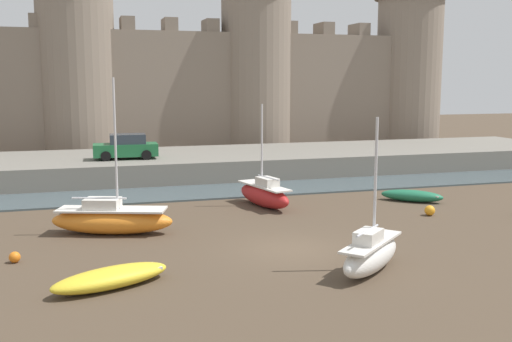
{
  "coord_description": "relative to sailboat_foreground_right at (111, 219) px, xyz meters",
  "views": [
    {
      "loc": [
        -7.73,
        -21.31,
        6.52
      ],
      "look_at": [
        -0.16,
        4.16,
        2.5
      ],
      "focal_mm": 42.0,
      "sensor_mm": 36.0,
      "label": 1
    }
  ],
  "objects": [
    {
      "name": "mooring_buoy_mid_mud",
      "position": [
        -1.92,
        4.65,
        -0.44
      ],
      "size": [
        0.42,
        0.42,
        0.42
      ],
      "primitive_type": "sphere",
      "color": "#E04C1E",
      "rests_on": "ground"
    },
    {
      "name": "mooring_buoy_off_centre",
      "position": [
        -3.6,
        -3.25,
        -0.44
      ],
      "size": [
        0.41,
        0.41,
        0.41
      ],
      "primitive_type": "sphere",
      "color": "orange",
      "rests_on": "ground"
    },
    {
      "name": "water_channel",
      "position": [
        6.54,
        8.18,
        -0.6
      ],
      "size": [
        80.0,
        4.5,
        0.1
      ],
      "primitive_type": "cube",
      "color": "#47565B",
      "rests_on": "ground"
    },
    {
      "name": "quay_road",
      "position": [
        6.54,
        15.43,
        0.08
      ],
      "size": [
        57.84,
        10.0,
        1.46
      ],
      "primitive_type": "cube",
      "color": "slate",
      "rests_on": "ground"
    },
    {
      "name": "car_quay_centre_west",
      "position": [
        1.73,
        13.8,
        1.59
      ],
      "size": [
        4.15,
        1.99,
        1.62
      ],
      "color": "#1E6638",
      "rests_on": "quay_road"
    },
    {
      "name": "mooring_buoy_near_shore",
      "position": [
        15.08,
        -0.82,
        -0.4
      ],
      "size": [
        0.5,
        0.5,
        0.5
      ],
      "primitive_type": "sphere",
      "color": "orange",
      "rests_on": "ground"
    },
    {
      "name": "castle",
      "position": [
        6.54,
        25.85,
        6.18
      ],
      "size": [
        52.71,
        6.86,
        18.11
      ],
      "color": "gray",
      "rests_on": "ground"
    },
    {
      "name": "rowboat_near_channel_right",
      "position": [
        16.06,
        2.47,
        -0.31
      ],
      "size": [
        3.19,
        2.9,
        0.63
      ],
      "color": "#1E6B47",
      "rests_on": "ground"
    },
    {
      "name": "sailboat_foreground_left",
      "position": [
        8.27,
        -7.83,
        -0.01
      ],
      "size": [
        3.79,
        3.53,
        5.31
      ],
      "color": "silver",
      "rests_on": "ground"
    },
    {
      "name": "sailboat_foreground_right",
      "position": [
        0.0,
        0.0,
        0.0
      ],
      "size": [
        5.44,
        3.14,
        6.66
      ],
      "color": "orange",
      "rests_on": "ground"
    },
    {
      "name": "rowboat_midflat_centre",
      "position": [
        -0.39,
        -6.94,
        -0.31
      ],
      "size": [
        4.12,
        2.62,
        0.65
      ],
      "color": "yellow",
      "rests_on": "ground"
    },
    {
      "name": "sailboat_near_channel_left",
      "position": [
        7.96,
        3.51,
        0.01
      ],
      "size": [
        2.16,
        4.62,
        5.33
      ],
      "color": "red",
      "rests_on": "ground"
    },
    {
      "name": "ground_plane",
      "position": [
        6.54,
        -4.46,
        -0.65
      ],
      "size": [
        160.0,
        160.0,
        0.0
      ],
      "primitive_type": "plane",
      "color": "#4C3D2D"
    }
  ]
}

